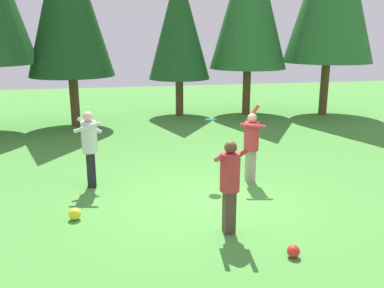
# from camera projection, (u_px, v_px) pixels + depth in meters

# --- Properties ---
(ground_plane) EXTENTS (40.00, 40.00, 0.00)m
(ground_plane) POSITION_uv_depth(u_px,v_px,m) (211.00, 201.00, 8.55)
(ground_plane) COLOR #478C38
(person_thrower) EXTENTS (0.57, 0.58, 1.78)m
(person_thrower) POSITION_uv_depth(u_px,v_px,m) (251.00, 141.00, 9.48)
(person_thrower) COLOR gray
(person_thrower) RESTS_ON ground_plane
(person_catcher) EXTENTS (0.60, 0.51, 1.72)m
(person_catcher) POSITION_uv_depth(u_px,v_px,m) (90.00, 143.00, 9.11)
(person_catcher) COLOR black
(person_catcher) RESTS_ON ground_plane
(person_bystander) EXTENTS (0.54, 0.61, 1.63)m
(person_bystander) POSITION_uv_depth(u_px,v_px,m) (230.00, 179.00, 6.97)
(person_bystander) COLOR #4C382D
(person_bystander) RESTS_ON ground_plane
(frisbee) EXTENTS (0.28, 0.28, 0.07)m
(frisbee) POSITION_uv_depth(u_px,v_px,m) (211.00, 119.00, 9.38)
(frisbee) COLOR #2393D1
(ball_red) EXTENTS (0.20, 0.20, 0.20)m
(ball_red) POSITION_uv_depth(u_px,v_px,m) (293.00, 251.00, 6.36)
(ball_red) COLOR red
(ball_red) RESTS_ON ground_plane
(ball_yellow) EXTENTS (0.23, 0.23, 0.23)m
(ball_yellow) POSITION_uv_depth(u_px,v_px,m) (75.00, 214.00, 7.65)
(ball_yellow) COLOR yellow
(ball_yellow) RESTS_ON ground_plane
(tree_center) EXTENTS (2.53, 2.53, 6.05)m
(tree_center) POSITION_uv_depth(u_px,v_px,m) (179.00, 23.00, 16.77)
(tree_center) COLOR brown
(tree_center) RESTS_ON ground_plane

